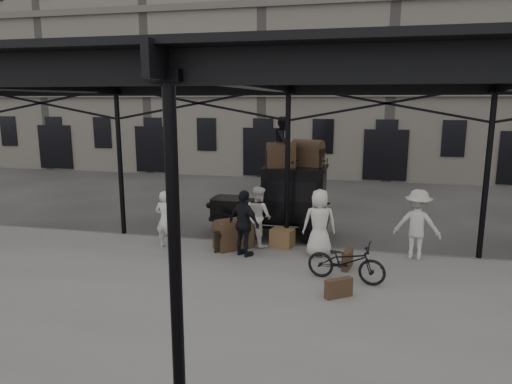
% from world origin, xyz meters
% --- Properties ---
extents(ground, '(120.00, 120.00, 0.00)m').
position_xyz_m(ground, '(0.00, 0.00, 0.00)').
color(ground, '#383533').
rests_on(ground, ground).
extents(platform, '(28.00, 8.00, 0.15)m').
position_xyz_m(platform, '(0.00, -2.00, 0.07)').
color(platform, slate).
rests_on(platform, ground).
extents(canopy, '(22.50, 9.00, 4.74)m').
position_xyz_m(canopy, '(0.00, -1.72, 4.60)').
color(canopy, black).
rests_on(canopy, ground).
extents(building_frontage, '(64.00, 8.00, 14.00)m').
position_xyz_m(building_frontage, '(0.00, 18.00, 7.00)').
color(building_frontage, slate).
rests_on(building_frontage, ground).
extents(taxi, '(3.65, 1.55, 2.18)m').
position_xyz_m(taxi, '(-0.29, 3.34, 1.20)').
color(taxi, black).
rests_on(taxi, ground).
extents(porter_left, '(0.61, 0.44, 1.59)m').
position_xyz_m(porter_left, '(-3.19, 1.02, 0.94)').
color(porter_left, beige).
rests_on(porter_left, platform).
extents(porter_midleft, '(1.03, 1.02, 1.68)m').
position_xyz_m(porter_midleft, '(-0.76, 1.80, 0.99)').
color(porter_midleft, silver).
rests_on(porter_midleft, platform).
extents(porter_centre, '(0.96, 0.72, 1.76)m').
position_xyz_m(porter_centre, '(0.96, 1.28, 1.03)').
color(porter_centre, silver).
rests_on(porter_centre, platform).
extents(porter_official, '(1.09, 0.89, 1.74)m').
position_xyz_m(porter_official, '(-0.92, 0.83, 1.02)').
color(porter_official, black).
rests_on(porter_official, platform).
extents(porter_right, '(1.27, 0.90, 1.79)m').
position_xyz_m(porter_right, '(3.40, 1.61, 1.05)').
color(porter_right, beige).
rests_on(porter_right, platform).
extents(bicycle, '(1.84, 0.97, 0.92)m').
position_xyz_m(bicycle, '(1.70, -0.31, 0.61)').
color(bicycle, black).
rests_on(bicycle, platform).
extents(porter_roof, '(0.71, 0.83, 1.49)m').
position_xyz_m(porter_roof, '(-0.32, 3.24, 2.92)').
color(porter_roof, black).
rests_on(porter_roof, taxi).
extents(steamer_trunk_roof_near, '(0.95, 0.72, 0.62)m').
position_xyz_m(steamer_trunk_roof_near, '(-0.37, 3.09, 2.49)').
color(steamer_trunk_roof_near, '#4F3C25').
rests_on(steamer_trunk_roof_near, taxi).
extents(steamer_trunk_roof_far, '(1.03, 0.78, 0.67)m').
position_xyz_m(steamer_trunk_roof_far, '(0.38, 3.54, 2.51)').
color(steamer_trunk_roof_far, '#4F3C25').
rests_on(steamer_trunk_roof_far, taxi).
extents(steamer_trunk_platform, '(1.11, 1.09, 0.71)m').
position_xyz_m(steamer_trunk_platform, '(-1.38, 1.38, 0.50)').
color(steamer_trunk_platform, '#4F3C25').
rests_on(steamer_trunk_platform, platform).
extents(wicker_hamper, '(0.69, 0.57, 0.50)m').
position_xyz_m(wicker_hamper, '(-0.09, 1.80, 0.40)').
color(wicker_hamper, '#8B6240').
rests_on(wicker_hamper, platform).
extents(suitcase_upright, '(0.26, 0.62, 0.45)m').
position_xyz_m(suitcase_upright, '(1.72, 0.50, 0.38)').
color(suitcase_upright, '#4F3C25').
rests_on(suitcase_upright, platform).
extents(suitcase_flat, '(0.58, 0.47, 0.40)m').
position_xyz_m(suitcase_flat, '(1.59, -1.23, 0.35)').
color(suitcase_flat, '#4F3C25').
rests_on(suitcase_flat, platform).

